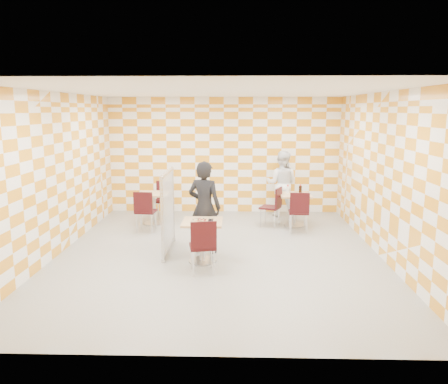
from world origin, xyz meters
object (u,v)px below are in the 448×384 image
Objects in this scene: chair_second_front at (299,209)px; chair_empty_near at (145,208)px; chair_main_front at (203,243)px; man_dark at (204,207)px; soda_bottle at (300,190)px; main_table at (202,234)px; chair_second_side at (274,204)px; sport_bottle at (288,189)px; man_white at (282,184)px; chair_empty_far at (163,197)px; second_table at (295,204)px; partition at (168,211)px; empty_table at (154,203)px.

chair_second_front and chair_empty_near have the same top height.
man_dark reaches higher than chair_main_front.
soda_bottle is (2.08, 2.01, -0.02)m from man_dark.
chair_second_front is (1.97, 1.90, 0.04)m from main_table.
chair_main_front is at bearing -127.22° from chair_second_front.
sport_bottle is (0.34, 0.25, 0.29)m from chair_second_side.
man_white is (3.17, 1.62, 0.29)m from chair_empty_near.
soda_bottle is at bearing 10.83° from chair_empty_near.
main_table is 0.81× the size of chair_empty_far.
man_white reaches higher than chair_empty_far.
man_white is (-0.22, 0.96, 0.32)m from second_table.
man_dark reaches higher than second_table.
chair_main_front is at bearing -121.19° from second_table.
chair_empty_far is (-1.28, 3.80, 0.00)m from chair_main_front.
man_white is at bearing 97.88° from chair_second_front.
second_table is at bearing 90.29° from chair_second_front.
soda_bottle reaches higher than chair_empty_far.
chair_empty_far is 0.56× the size of man_white.
man_dark is at bearing -65.16° from chair_empty_far.
soda_bottle is (0.33, -0.95, 0.02)m from man_white.
sport_bottle is at bearing 39.89° from partition.
chair_second_front reaches higher than empty_table.
partition is 0.89× the size of man_dark.
chair_empty_near is at bearing -166.14° from sport_bottle.
chair_second_side is (1.41, 3.04, 0.00)m from chair_main_front.
man_white reaches higher than main_table.
chair_empty_near is 3.57m from man_white.
sport_bottle reaches higher than chair_empty_far.
empty_table is 0.61m from chair_empty_far.
main_table is 0.81× the size of chair_empty_near.
chair_second_side is at bearing 58.80° from main_table.
main_table is 0.62m from chair_main_front.
sport_bottle is (3.15, 0.08, 0.33)m from empty_table.
chair_main_front is 1.00× the size of chair_second_side.
empty_table is 0.81× the size of chair_empty_near.
man_dark reaches higher than main_table.
chair_empty_near is 1.50m from partition.
main_table is at bearing -68.98° from chair_empty_far.
man_dark reaches higher than chair_empty_far.
sport_bottle is at bearing 139.13° from second_table.
chair_empty_far is at bearing 108.65° from chair_main_front.
empty_table is 3.24m from man_white.
chair_empty_near is 4.62× the size of sport_bottle.
man_dark is at bearing -127.96° from chair_second_side.
chair_second_front is 0.72m from soda_bottle.
chair_empty_near is at bearing 127.10° from main_table.
chair_second_side reaches higher than empty_table.
second_table is 0.81× the size of chair_main_front.
chair_second_side is 4.62× the size of sport_bottle.
empty_table is 0.81× the size of chair_main_front.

